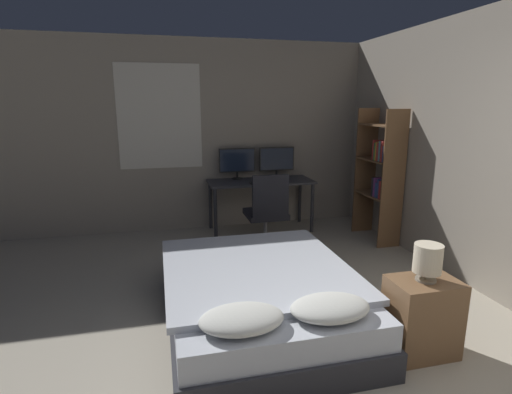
{
  "coord_description": "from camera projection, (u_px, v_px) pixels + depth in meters",
  "views": [
    {
      "loc": [
        -1.11,
        -1.59,
        1.82
      ],
      "look_at": [
        -0.03,
        2.82,
        0.75
      ],
      "focal_mm": 28.0,
      "sensor_mm": 36.0,
      "label": 1
    }
  ],
  "objects": [
    {
      "name": "wall_back",
      "position": [
        234.0,
        136.0,
        5.86
      ],
      "size": [
        12.0,
        0.08,
        2.7
      ],
      "color": "#9E9384",
      "rests_on": "ground_plane"
    },
    {
      "name": "monitor_right",
      "position": [
        277.0,
        160.0,
        5.92
      ],
      "size": [
        0.53,
        0.16,
        0.45
      ],
      "color": "black",
      "rests_on": "desk"
    },
    {
      "name": "office_chair",
      "position": [
        267.0,
        218.0,
        5.03
      ],
      "size": [
        0.52,
        0.52,
        0.99
      ],
      "color": "black",
      "rests_on": "ground_plane"
    },
    {
      "name": "bedside_lamp",
      "position": [
        428.0,
        259.0,
        2.82
      ],
      "size": [
        0.2,
        0.2,
        0.27
      ],
      "color": "gray",
      "rests_on": "nightstand"
    },
    {
      "name": "nightstand",
      "position": [
        422.0,
        317.0,
        2.92
      ],
      "size": [
        0.48,
        0.35,
        0.58
      ],
      "color": "brown",
      "rests_on": "ground_plane"
    },
    {
      "name": "monitor_left",
      "position": [
        237.0,
        161.0,
        5.78
      ],
      "size": [
        0.53,
        0.16,
        0.45
      ],
      "color": "black",
      "rests_on": "desk"
    },
    {
      "name": "wall_side_right",
      "position": [
        493.0,
        155.0,
        3.73
      ],
      "size": [
        0.06,
        12.0,
        2.7
      ],
      "color": "#9E9384",
      "rests_on": "ground_plane"
    },
    {
      "name": "computer_mouse",
      "position": [
        285.0,
        181.0,
        5.58
      ],
      "size": [
        0.07,
        0.05,
        0.04
      ],
      "color": "black",
      "rests_on": "desk"
    },
    {
      "name": "keyboard",
      "position": [
        264.0,
        183.0,
        5.51
      ],
      "size": [
        0.41,
        0.13,
        0.02
      ],
      "color": "black",
      "rests_on": "desk"
    },
    {
      "name": "desk",
      "position": [
        261.0,
        187.0,
        5.73
      ],
      "size": [
        1.49,
        0.62,
        0.74
      ],
      "color": "#38383D",
      "rests_on": "ground_plane"
    },
    {
      "name": "bed",
      "position": [
        260.0,
        297.0,
        3.34
      ],
      "size": [
        1.54,
        1.97,
        0.55
      ],
      "color": "#2D2D33",
      "rests_on": "ground_plane"
    },
    {
      "name": "bookshelf",
      "position": [
        382.0,
        170.0,
        5.22
      ],
      "size": [
        0.32,
        0.72,
        1.75
      ],
      "color": "brown",
      "rests_on": "ground_plane"
    }
  ]
}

